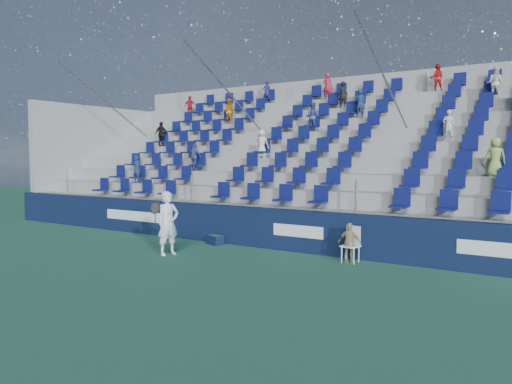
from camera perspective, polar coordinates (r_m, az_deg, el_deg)
ground at (r=12.83m, az=-7.75°, el=-8.29°), size 70.00×70.00×0.00m
sponsor_wall at (r=15.20m, az=0.11°, el=-4.04°), size 24.00×0.32×1.20m
grandstand at (r=19.51m, az=8.37°, el=2.23°), size 24.00×8.17×6.63m
tennis_player at (r=14.11m, az=-10.00°, el=-3.51°), size 0.69×0.74×1.78m
line_judge_chair at (r=13.24m, az=10.90°, el=-5.59°), size 0.47×0.49×0.94m
line_judge at (r=13.10m, az=10.65°, el=-5.74°), size 0.63×0.30×1.05m
ball_bin at (r=15.70m, az=-4.68°, el=-5.42°), size 0.59×0.47×0.29m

